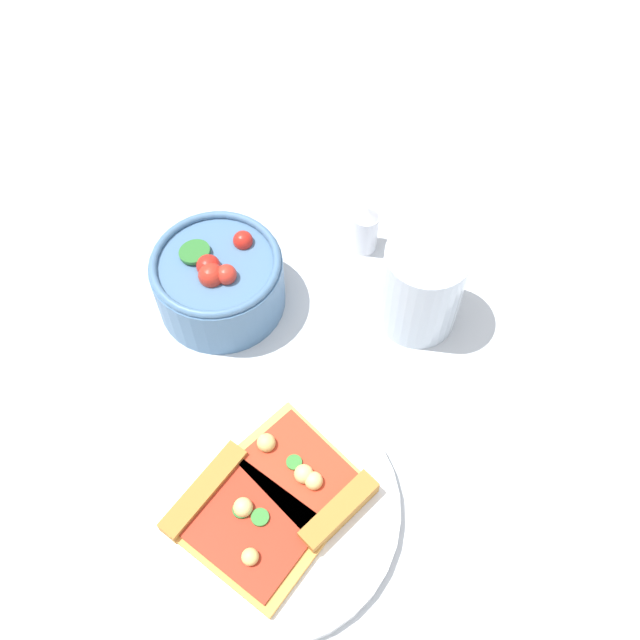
% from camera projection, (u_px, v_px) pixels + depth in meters
% --- Properties ---
extents(ground_plane, '(2.40, 2.40, 0.00)m').
position_uv_depth(ground_plane, '(272.00, 525.00, 0.64)').
color(ground_plane, silver).
rests_on(ground_plane, ground).
extents(plate, '(0.23, 0.23, 0.01)m').
position_uv_depth(plate, '(268.00, 508.00, 0.64)').
color(plate, white).
rests_on(plate, ground_plane).
extents(pizza_slice_near, '(0.16, 0.16, 0.02)m').
position_uv_depth(pizza_slice_near, '(240.00, 519.00, 0.62)').
color(pizza_slice_near, gold).
rests_on(pizza_slice_near, plate).
extents(pizza_slice_far, '(0.14, 0.14, 0.02)m').
position_uv_depth(pizza_slice_far, '(308.00, 480.00, 0.64)').
color(pizza_slice_far, '#E5B256').
rests_on(pizza_slice_far, plate).
extents(salad_bowl, '(0.14, 0.14, 0.08)m').
position_uv_depth(salad_bowl, '(219.00, 280.00, 0.74)').
color(salad_bowl, '#4C7299').
rests_on(salad_bowl, ground_plane).
extents(soda_glass, '(0.08, 0.08, 0.11)m').
position_uv_depth(soda_glass, '(421.00, 289.00, 0.72)').
color(soda_glass, silver).
rests_on(soda_glass, ground_plane).
extents(pepper_shaker, '(0.03, 0.03, 0.06)m').
position_uv_depth(pepper_shaker, '(365.00, 228.00, 0.78)').
color(pepper_shaker, silver).
rests_on(pepper_shaker, ground_plane).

